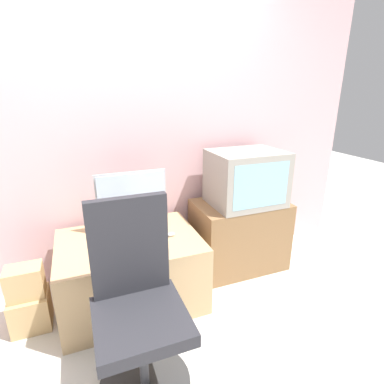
{
  "coord_description": "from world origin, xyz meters",
  "views": [
    {
      "loc": [
        -0.35,
        -1.11,
        1.55
      ],
      "look_at": [
        0.48,
        1.01,
        0.77
      ],
      "focal_mm": 28.0,
      "sensor_mm": 36.0,
      "label": 1
    }
  ],
  "objects_px": {
    "crt_tv": "(246,178)",
    "main_monitor": "(133,201)",
    "mouse": "(171,234)",
    "keyboard": "(142,241)",
    "cardboard_box_lower": "(31,310)",
    "office_chair": "(138,311)"
  },
  "relations": [
    {
      "from": "keyboard",
      "to": "crt_tv",
      "type": "height_order",
      "value": "crt_tv"
    },
    {
      "from": "mouse",
      "to": "keyboard",
      "type": "bearing_deg",
      "value": -178.96
    },
    {
      "from": "main_monitor",
      "to": "crt_tv",
      "type": "relative_size",
      "value": 0.88
    },
    {
      "from": "mouse",
      "to": "cardboard_box_lower",
      "type": "height_order",
      "value": "mouse"
    },
    {
      "from": "mouse",
      "to": "cardboard_box_lower",
      "type": "relative_size",
      "value": 0.26
    },
    {
      "from": "mouse",
      "to": "main_monitor",
      "type": "bearing_deg",
      "value": 137.08
    },
    {
      "from": "main_monitor",
      "to": "office_chair",
      "type": "height_order",
      "value": "office_chair"
    },
    {
      "from": "mouse",
      "to": "office_chair",
      "type": "relative_size",
      "value": 0.06
    },
    {
      "from": "main_monitor",
      "to": "crt_tv",
      "type": "xyz_separation_m",
      "value": [
        0.95,
        -0.04,
        0.09
      ]
    },
    {
      "from": "main_monitor",
      "to": "office_chair",
      "type": "bearing_deg",
      "value": -100.16
    },
    {
      "from": "main_monitor",
      "to": "mouse",
      "type": "relative_size",
      "value": 8.14
    },
    {
      "from": "main_monitor",
      "to": "office_chair",
      "type": "xyz_separation_m",
      "value": [
        -0.15,
        -0.83,
        -0.3
      ]
    },
    {
      "from": "crt_tv",
      "to": "office_chair",
      "type": "distance_m",
      "value": 1.41
    },
    {
      "from": "keyboard",
      "to": "cardboard_box_lower",
      "type": "height_order",
      "value": "keyboard"
    },
    {
      "from": "keyboard",
      "to": "cardboard_box_lower",
      "type": "xyz_separation_m",
      "value": [
        -0.78,
        0.05,
        -0.4
      ]
    },
    {
      "from": "crt_tv",
      "to": "main_monitor",
      "type": "bearing_deg",
      "value": 177.75
    },
    {
      "from": "crt_tv",
      "to": "office_chair",
      "type": "bearing_deg",
      "value": -144.27
    },
    {
      "from": "mouse",
      "to": "office_chair",
      "type": "height_order",
      "value": "office_chair"
    },
    {
      "from": "crt_tv",
      "to": "mouse",
      "type": "bearing_deg",
      "value": -166.51
    },
    {
      "from": "crt_tv",
      "to": "office_chair",
      "type": "height_order",
      "value": "crt_tv"
    },
    {
      "from": "cardboard_box_lower",
      "to": "office_chair",
      "type": "bearing_deg",
      "value": -46.85
    },
    {
      "from": "keyboard",
      "to": "office_chair",
      "type": "height_order",
      "value": "office_chair"
    }
  ]
}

